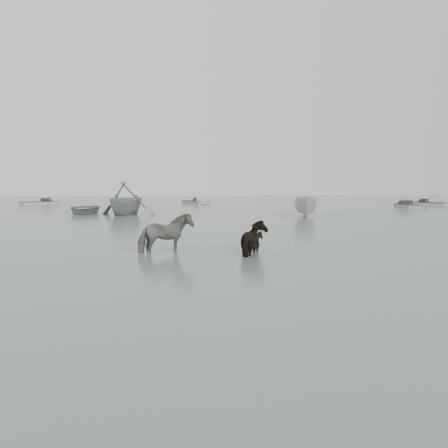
{
  "coord_description": "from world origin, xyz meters",
  "views": [
    {
      "loc": [
        -2.4,
        -15.5,
        2.47
      ],
      "look_at": [
        -0.37,
        0.0,
        1.0
      ],
      "focal_mm": 35.0,
      "sensor_mm": 36.0,
      "label": 1
    }
  ],
  "objects_px": {
    "pony_dark": "(256,232)",
    "pony_black": "(254,237)",
    "rowboat_lead": "(85,207)",
    "pony_pinto": "(165,229)"
  },
  "relations": [
    {
      "from": "pony_black",
      "to": "rowboat_lead",
      "type": "bearing_deg",
      "value": 18.65
    },
    {
      "from": "pony_black",
      "to": "pony_dark",
      "type": "bearing_deg",
      "value": 174.55
    },
    {
      "from": "pony_black",
      "to": "rowboat_lead",
      "type": "relative_size",
      "value": 0.22
    },
    {
      "from": "pony_dark",
      "to": "rowboat_lead",
      "type": "xyz_separation_m",
      "value": [
        -9.74,
        21.75,
        -0.25
      ]
    },
    {
      "from": "pony_pinto",
      "to": "pony_dark",
      "type": "distance_m",
      "value": 3.27
    },
    {
      "from": "pony_pinto",
      "to": "pony_black",
      "type": "xyz_separation_m",
      "value": [
        3.15,
        -0.43,
        -0.28
      ]
    },
    {
      "from": "pony_pinto",
      "to": "rowboat_lead",
      "type": "height_order",
      "value": "pony_pinto"
    },
    {
      "from": "pony_pinto",
      "to": "pony_dark",
      "type": "height_order",
      "value": "pony_pinto"
    },
    {
      "from": "pony_dark",
      "to": "pony_black",
      "type": "xyz_separation_m",
      "value": [
        -0.0,
        0.43,
        -0.22
      ]
    },
    {
      "from": "pony_dark",
      "to": "pony_black",
      "type": "distance_m",
      "value": 0.48
    }
  ]
}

